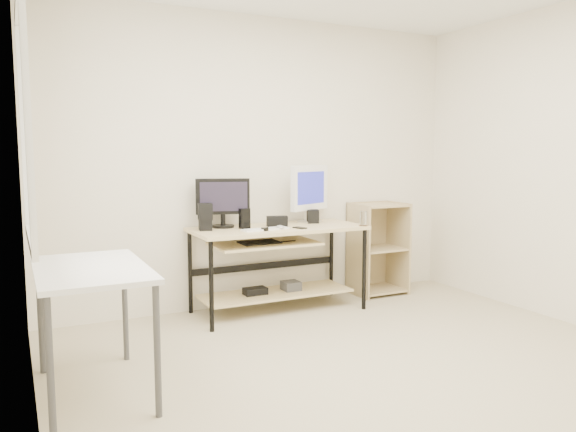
{
  "coord_description": "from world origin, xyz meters",
  "views": [
    {
      "loc": [
        -2.06,
        -2.71,
        1.4
      ],
      "look_at": [
        -0.08,
        1.3,
        0.89
      ],
      "focal_mm": 35.0,
      "sensor_mm": 36.0,
      "label": 1
    }
  ],
  "objects_px": {
    "side_table": "(91,280)",
    "black_monitor": "(223,199)",
    "shelf_unit": "(376,248)",
    "audio_controller": "(245,219)",
    "desk": "(275,251)",
    "white_imac": "(310,189)"
  },
  "relations": [
    {
      "from": "side_table",
      "to": "black_monitor",
      "type": "relative_size",
      "value": 2.2
    },
    {
      "from": "black_monitor",
      "to": "shelf_unit",
      "type": "bearing_deg",
      "value": 15.89
    },
    {
      "from": "side_table",
      "to": "audio_controller",
      "type": "bearing_deg",
      "value": 38.07
    },
    {
      "from": "audio_controller",
      "to": "black_monitor",
      "type": "bearing_deg",
      "value": 127.34
    },
    {
      "from": "side_table",
      "to": "black_monitor",
      "type": "bearing_deg",
      "value": 44.86
    },
    {
      "from": "desk",
      "to": "side_table",
      "type": "bearing_deg",
      "value": -147.35
    },
    {
      "from": "desk",
      "to": "black_monitor",
      "type": "relative_size",
      "value": 3.3
    },
    {
      "from": "desk",
      "to": "white_imac",
      "type": "distance_m",
      "value": 0.69
    },
    {
      "from": "shelf_unit",
      "to": "desk",
      "type": "bearing_deg",
      "value": -172.23
    },
    {
      "from": "shelf_unit",
      "to": "black_monitor",
      "type": "height_order",
      "value": "black_monitor"
    },
    {
      "from": "shelf_unit",
      "to": "white_imac",
      "type": "relative_size",
      "value": 1.71
    },
    {
      "from": "shelf_unit",
      "to": "white_imac",
      "type": "xyz_separation_m",
      "value": [
        -0.74,
        0.01,
        0.6
      ]
    },
    {
      "from": "black_monitor",
      "to": "audio_controller",
      "type": "distance_m",
      "value": 0.26
    },
    {
      "from": "side_table",
      "to": "black_monitor",
      "type": "height_order",
      "value": "black_monitor"
    },
    {
      "from": "desk",
      "to": "white_imac",
      "type": "relative_size",
      "value": 2.85
    },
    {
      "from": "white_imac",
      "to": "audio_controller",
      "type": "xyz_separation_m",
      "value": [
        -0.71,
        -0.15,
        -0.22
      ]
    },
    {
      "from": "side_table",
      "to": "shelf_unit",
      "type": "relative_size",
      "value": 1.11
    },
    {
      "from": "shelf_unit",
      "to": "white_imac",
      "type": "distance_m",
      "value": 0.96
    },
    {
      "from": "white_imac",
      "to": "black_monitor",
      "type": "bearing_deg",
      "value": 156.2
    },
    {
      "from": "side_table",
      "to": "audio_controller",
      "type": "xyz_separation_m",
      "value": [
        1.38,
        1.08,
        0.17
      ]
    },
    {
      "from": "side_table",
      "to": "white_imac",
      "type": "relative_size",
      "value": 1.9
    },
    {
      "from": "desk",
      "to": "shelf_unit",
      "type": "height_order",
      "value": "shelf_unit"
    }
  ]
}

